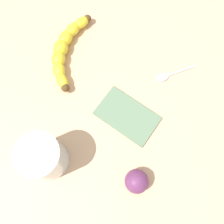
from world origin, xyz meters
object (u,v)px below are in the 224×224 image
(banana, at_px, (65,49))
(teaspoon, at_px, (165,76))
(smoothie_glass, at_px, (44,157))
(plum_fruit, at_px, (137,181))

(banana, relative_size, teaspoon, 2.16)
(smoothie_glass, relative_size, teaspoon, 1.04)
(plum_fruit, xyz_separation_m, teaspoon, (0.08, 0.27, -0.02))
(smoothie_glass, xyz_separation_m, teaspoon, (0.28, 0.23, -0.05))
(banana, bearing_deg, smoothie_glass, 8.78)
(smoothie_glass, distance_m, teaspoon, 0.37)
(smoothie_glass, relative_size, plum_fruit, 2.11)
(banana, bearing_deg, teaspoon, 87.76)
(smoothie_glass, height_order, plum_fruit, smoothie_glass)
(banana, relative_size, plum_fruit, 4.37)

